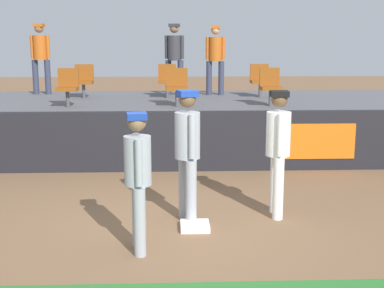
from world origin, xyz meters
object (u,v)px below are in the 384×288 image
at_px(player_coach_visitor, 138,173).
at_px(seat_front_right, 270,85).
at_px(seat_back_center, 167,79).
at_px(seat_front_center, 177,85).
at_px(player_fielder_home, 278,145).
at_px(spectator_casual, 174,54).
at_px(first_base, 195,226).
at_px(player_runner_visitor, 187,147).
at_px(seat_back_right, 260,79).
at_px(spectator_capped, 40,54).
at_px(seat_back_left, 84,79).
at_px(seat_front_left, 68,85).
at_px(spectator_hooded, 215,55).

distance_m(player_coach_visitor, seat_front_right, 6.15).
xyz_separation_m(seat_back_center, seat_front_center, (0.22, -1.80, 0.00)).
distance_m(player_fielder_home, spectator_casual, 6.90).
height_order(first_base, player_coach_visitor, player_coach_visitor).
bearing_deg(seat_front_center, player_fielder_home, -71.58).
relative_size(player_runner_visitor, seat_back_right, 2.24).
bearing_deg(first_base, spectator_capped, 116.64).
height_order(player_runner_visitor, seat_back_center, seat_back_center).
relative_size(player_runner_visitor, spectator_capped, 1.01).
relative_size(seat_back_center, seat_back_right, 1.00).
xyz_separation_m(first_base, spectator_capped, (-3.79, 7.56, 2.15)).
relative_size(player_runner_visitor, seat_back_center, 2.24).
distance_m(player_runner_visitor, seat_front_center, 4.47).
relative_size(first_base, spectator_capped, 0.21).
distance_m(seat_back_left, spectator_capped, 1.72).
xyz_separation_m(player_fielder_home, spectator_capped, (-5.03, 7.02, 1.12)).
distance_m(seat_back_right, spectator_casual, 2.34).
height_order(player_coach_visitor, seat_back_right, seat_back_right).
xyz_separation_m(seat_back_right, seat_front_center, (-2.15, -1.80, 0.00)).
distance_m(first_base, spectator_capped, 8.73).
relative_size(player_fielder_home, seat_back_right, 2.21).
bearing_deg(seat_front_left, spectator_capped, 113.71).
xyz_separation_m(first_base, seat_front_right, (1.90, 4.79, 1.54)).
xyz_separation_m(player_runner_visitor, seat_back_left, (-2.42, 6.24, 0.49)).
distance_m(player_runner_visitor, spectator_casual, 6.93).
relative_size(seat_front_left, seat_front_right, 1.00).
bearing_deg(player_runner_visitor, seat_front_right, 140.17).
bearing_deg(seat_back_center, seat_front_center, -82.88).
bearing_deg(seat_front_right, player_runner_visitor, -114.17).
distance_m(player_coach_visitor, spectator_hooded, 8.19).
distance_m(first_base, seat_front_center, 5.04).
height_order(seat_front_center, spectator_casual, spectator_casual).
xyz_separation_m(seat_front_left, seat_front_center, (2.40, 0.00, 0.00)).
bearing_deg(player_runner_visitor, seat_front_left, -166.41).
relative_size(first_base, seat_front_center, 0.48).
relative_size(player_coach_visitor, seat_back_right, 2.06).
relative_size(first_base, seat_back_center, 0.48).
bearing_deg(spectator_casual, seat_front_center, 106.21).
distance_m(player_coach_visitor, seat_back_left, 7.57).
height_order(player_coach_visitor, spectator_capped, spectator_capped).
height_order(first_base, seat_front_right, seat_front_right).
bearing_deg(seat_front_left, player_fielder_home, -48.11).
relative_size(seat_back_center, spectator_hooded, 0.46).
height_order(seat_front_right, spectator_casual, spectator_casual).
bearing_deg(player_coach_visitor, seat_front_right, 147.06).
bearing_deg(seat_front_center, seat_back_center, 97.12).
height_order(player_runner_visitor, player_coach_visitor, player_runner_visitor).
xyz_separation_m(player_coach_visitor, spectator_casual, (0.51, 7.94, 1.18)).
distance_m(spectator_hooded, spectator_casual, 1.08).
bearing_deg(seat_back_right, player_fielder_home, -96.90).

